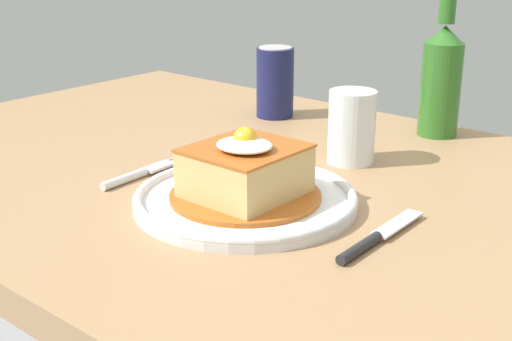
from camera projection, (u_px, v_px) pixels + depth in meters
The scene contains 8 objects.
dining_table at pixel (279, 257), 0.99m from camera, with size 1.36×0.80×0.77m.
main_plate at pixel (245, 198), 0.86m from camera, with size 0.27×0.27×0.02m.
sandwich_meal at pixel (245, 173), 0.85m from camera, with size 0.19×0.19×0.09m.
fork at pixel (136, 175), 0.95m from camera, with size 0.02×0.14×0.01m.
knife at pixel (371, 241), 0.75m from camera, with size 0.02×0.17×0.01m.
soda_can at pixel (275, 82), 1.24m from camera, with size 0.07×0.07×0.12m.
beer_bottle_green at pixel (442, 75), 1.12m from camera, with size 0.06×0.06×0.27m.
drinking_glass at pixel (351, 132), 1.01m from camera, with size 0.07×0.07×0.10m.
Camera 1 is at (0.55, -0.70, 1.10)m, focal length 49.45 mm.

